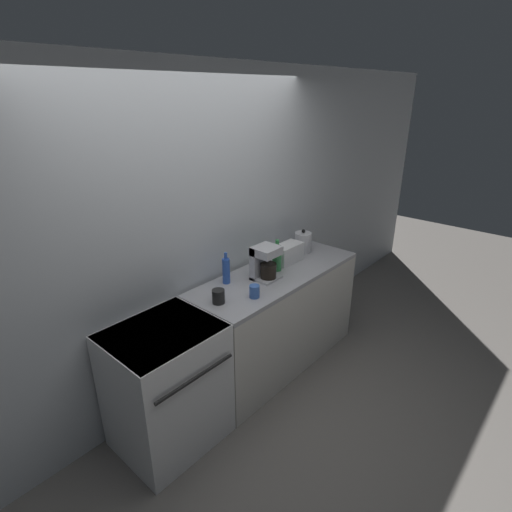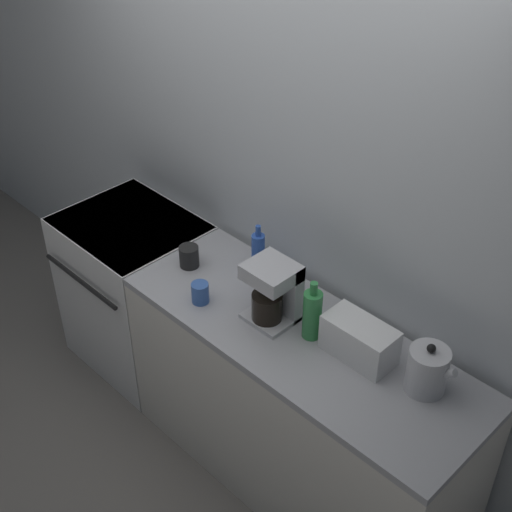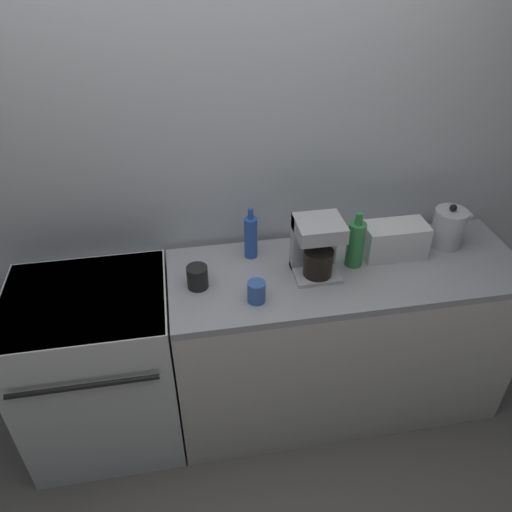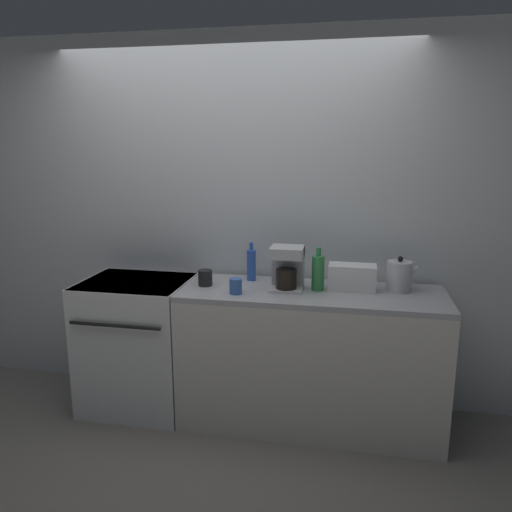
{
  "view_description": "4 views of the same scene",
  "coord_description": "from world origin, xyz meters",
  "px_view_note": "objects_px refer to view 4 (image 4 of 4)",
  "views": [
    {
      "loc": [
        -1.88,
        -1.64,
        2.38
      ],
      "look_at": [
        0.34,
        0.32,
        1.15
      ],
      "focal_mm": 28.0,
      "sensor_mm": 36.0,
      "label": 1
    },
    {
      "loc": [
        2.06,
        -1.42,
        2.98
      ],
      "look_at": [
        0.24,
        0.39,
        1.11
      ],
      "focal_mm": 50.0,
      "sensor_mm": 36.0,
      "label": 2
    },
    {
      "loc": [
        -0.15,
        -1.47,
        2.35
      ],
      "look_at": [
        0.16,
        0.34,
        1.03
      ],
      "focal_mm": 35.0,
      "sensor_mm": 36.0,
      "label": 3
    },
    {
      "loc": [
        0.84,
        -2.78,
        1.84
      ],
      "look_at": [
        0.23,
        0.32,
        1.13
      ],
      "focal_mm": 35.0,
      "sensor_mm": 36.0,
      "label": 4
    }
  ],
  "objects_px": {
    "coffee_maker": "(287,267)",
    "bottle_green": "(318,272)",
    "kettle": "(400,276)",
    "bottle_blue": "(251,264)",
    "toaster": "(352,277)",
    "stove": "(138,342)",
    "cup_blue": "(236,286)",
    "cup_black": "(205,278)"
  },
  "relations": [
    {
      "from": "toaster",
      "to": "kettle",
      "type": "bearing_deg",
      "value": 7.35
    },
    {
      "from": "cup_black",
      "to": "coffee_maker",
      "type": "bearing_deg",
      "value": 1.89
    },
    {
      "from": "cup_blue",
      "to": "stove",
      "type": "bearing_deg",
      "value": 168.36
    },
    {
      "from": "stove",
      "to": "cup_blue",
      "type": "distance_m",
      "value": 0.92
    },
    {
      "from": "stove",
      "to": "bottle_blue",
      "type": "bearing_deg",
      "value": 12.95
    },
    {
      "from": "kettle",
      "to": "cup_black",
      "type": "bearing_deg",
      "value": -174.21
    },
    {
      "from": "coffee_maker",
      "to": "cup_black",
      "type": "relative_size",
      "value": 2.69
    },
    {
      "from": "kettle",
      "to": "bottle_blue",
      "type": "relative_size",
      "value": 0.86
    },
    {
      "from": "stove",
      "to": "cup_black",
      "type": "xyz_separation_m",
      "value": [
        0.51,
        -0.01,
        0.5
      ]
    },
    {
      "from": "stove",
      "to": "cup_blue",
      "type": "bearing_deg",
      "value": -11.64
    },
    {
      "from": "toaster",
      "to": "coffee_maker",
      "type": "distance_m",
      "value": 0.42
    },
    {
      "from": "stove",
      "to": "bottle_blue",
      "type": "height_order",
      "value": "bottle_blue"
    },
    {
      "from": "bottle_green",
      "to": "bottle_blue",
      "type": "distance_m",
      "value": 0.49
    },
    {
      "from": "toaster",
      "to": "coffee_maker",
      "type": "xyz_separation_m",
      "value": [
        -0.41,
        -0.07,
        0.07
      ]
    },
    {
      "from": "bottle_blue",
      "to": "cup_black",
      "type": "height_order",
      "value": "bottle_blue"
    },
    {
      "from": "bottle_green",
      "to": "cup_black",
      "type": "height_order",
      "value": "bottle_green"
    },
    {
      "from": "stove",
      "to": "bottle_green",
      "type": "xyz_separation_m",
      "value": [
        1.25,
        0.03,
        0.57
      ]
    },
    {
      "from": "bottle_green",
      "to": "bottle_blue",
      "type": "relative_size",
      "value": 1.06
    },
    {
      "from": "cup_black",
      "to": "bottle_blue",
      "type": "bearing_deg",
      "value": 35.25
    },
    {
      "from": "toaster",
      "to": "cup_black",
      "type": "xyz_separation_m",
      "value": [
        -0.96,
        -0.09,
        -0.03
      ]
    },
    {
      "from": "coffee_maker",
      "to": "cup_blue",
      "type": "relative_size",
      "value": 2.91
    },
    {
      "from": "coffee_maker",
      "to": "bottle_green",
      "type": "xyz_separation_m",
      "value": [
        0.2,
        0.02,
        -0.03
      ]
    },
    {
      "from": "kettle",
      "to": "cup_black",
      "type": "xyz_separation_m",
      "value": [
        -1.26,
        -0.13,
        -0.04
      ]
    },
    {
      "from": "coffee_maker",
      "to": "cup_black",
      "type": "height_order",
      "value": "coffee_maker"
    },
    {
      "from": "toaster",
      "to": "coffee_maker",
      "type": "relative_size",
      "value": 1.06
    },
    {
      "from": "toaster",
      "to": "bottle_green",
      "type": "height_order",
      "value": "bottle_green"
    },
    {
      "from": "cup_blue",
      "to": "toaster",
      "type": "bearing_deg",
      "value": 17.82
    },
    {
      "from": "coffee_maker",
      "to": "bottle_blue",
      "type": "xyz_separation_m",
      "value": [
        -0.27,
        0.18,
        -0.04
      ]
    },
    {
      "from": "stove",
      "to": "bottle_green",
      "type": "bearing_deg",
      "value": 1.32
    },
    {
      "from": "kettle",
      "to": "cup_blue",
      "type": "relative_size",
      "value": 2.31
    },
    {
      "from": "kettle",
      "to": "cup_black",
      "type": "height_order",
      "value": "kettle"
    },
    {
      "from": "bottle_blue",
      "to": "cup_black",
      "type": "relative_size",
      "value": 2.5
    },
    {
      "from": "kettle",
      "to": "bottle_green",
      "type": "distance_m",
      "value": 0.52
    },
    {
      "from": "toaster",
      "to": "bottle_green",
      "type": "relative_size",
      "value": 1.07
    },
    {
      "from": "cup_blue",
      "to": "cup_black",
      "type": "bearing_deg",
      "value": 149.65
    },
    {
      "from": "toaster",
      "to": "bottle_green",
      "type": "distance_m",
      "value": 0.22
    },
    {
      "from": "bottle_green",
      "to": "stove",
      "type": "bearing_deg",
      "value": -178.68
    },
    {
      "from": "kettle",
      "to": "bottle_green",
      "type": "xyz_separation_m",
      "value": [
        -0.51,
        -0.09,
        0.02
      ]
    },
    {
      "from": "stove",
      "to": "kettle",
      "type": "bearing_deg",
      "value": 3.7
    },
    {
      "from": "kettle",
      "to": "bottle_green",
      "type": "relative_size",
      "value": 0.81
    },
    {
      "from": "stove",
      "to": "kettle",
      "type": "xyz_separation_m",
      "value": [
        1.77,
        0.11,
        0.55
      ]
    },
    {
      "from": "toaster",
      "to": "cup_black",
      "type": "bearing_deg",
      "value": -174.7
    }
  ]
}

